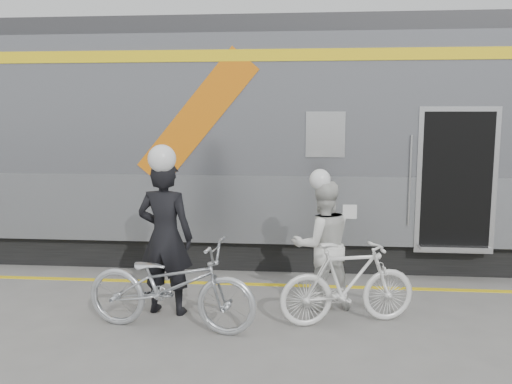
# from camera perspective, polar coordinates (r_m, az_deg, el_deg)

# --- Properties ---
(ground) EXTENTS (90.00, 90.00, 0.00)m
(ground) POSITION_cam_1_polar(r_m,az_deg,el_deg) (6.28, 3.39, -15.88)
(ground) COLOR slate
(ground) RESTS_ON ground
(train) EXTENTS (24.00, 3.17, 4.10)m
(train) POSITION_cam_1_polar(r_m,az_deg,el_deg) (9.94, 5.88, 5.25)
(train) COLOR black
(train) RESTS_ON ground
(safety_strip) EXTENTS (24.00, 0.12, 0.01)m
(safety_strip) POSITION_cam_1_polar(r_m,az_deg,el_deg) (8.29, 3.89, -9.78)
(safety_strip) COLOR yellow
(safety_strip) RESTS_ON ground
(man) EXTENTS (0.79, 0.57, 2.00)m
(man) POSITION_cam_1_polar(r_m,az_deg,el_deg) (7.05, -9.53, -4.72)
(man) COLOR black
(man) RESTS_ON ground
(bicycle_left) EXTENTS (2.18, 1.01, 1.10)m
(bicycle_left) POSITION_cam_1_polar(r_m,az_deg,el_deg) (6.60, -8.96, -9.64)
(bicycle_left) COLOR #B9BCC2
(bicycle_left) RESTS_ON ground
(woman) EXTENTS (0.98, 0.85, 1.70)m
(woman) POSITION_cam_1_polar(r_m,az_deg,el_deg) (7.22, 7.00, -5.56)
(woman) COLOR silver
(woman) RESTS_ON ground
(bicycle_right) EXTENTS (1.79, 0.95, 1.03)m
(bicycle_right) POSITION_cam_1_polar(r_m,az_deg,el_deg) (6.79, 9.65, -9.44)
(bicycle_right) COLOR silver
(bicycle_right) RESTS_ON ground
(helmet_man) EXTENTS (0.35, 0.35, 0.35)m
(helmet_man) POSITION_cam_1_polar(r_m,az_deg,el_deg) (6.88, -9.76, 4.85)
(helmet_man) COLOR white
(helmet_man) RESTS_ON man
(helmet_woman) EXTENTS (0.27, 0.27, 0.27)m
(helmet_woman) POSITION_cam_1_polar(r_m,az_deg,el_deg) (7.05, 7.14, 2.27)
(helmet_woman) COLOR white
(helmet_woman) RESTS_ON woman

